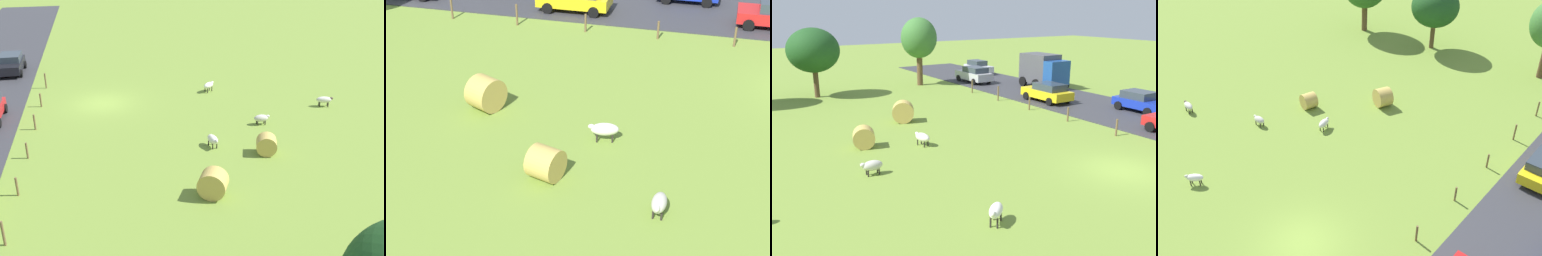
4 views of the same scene
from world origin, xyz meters
TOP-DOWN VIEW (x-y plane):
  - ground_plane at (0.00, 0.00)m, footprint 160.00×160.00m
  - sheep_0 at (-10.38, 5.82)m, footprint 1.07×0.51m
  - sheep_1 at (-15.88, 3.56)m, footprint 1.26×0.67m
  - sheep_2 at (-6.46, 8.49)m, footprint 0.72×1.23m
  - sheep_3 at (-8.25, -0.99)m, footprint 1.07×1.01m
  - hay_bale_0 at (-5.26, 13.85)m, footprint 1.78×1.60m
  - hay_bale_1 at (-9.37, 9.91)m, footprint 1.45×1.32m
  - fence_post_0 at (4.45, -4.14)m, footprint 0.12×0.12m
  - fence_post_1 at (4.45, -0.10)m, footprint 0.12×0.12m
  - fence_post_2 at (4.45, 3.94)m, footprint 0.12×0.12m
  - fence_post_3 at (4.45, 7.98)m, footprint 0.12×0.12m
  - fence_post_4 at (4.45, 12.02)m, footprint 0.12×0.12m
  - fence_post_5 at (4.45, 16.06)m, footprint 0.12×0.12m
  - car_6 at (7.73, -8.61)m, footprint 2.15×3.98m

SIDE VIEW (x-z plane):
  - ground_plane at x=0.00m, z-range 0.00..0.00m
  - sheep_0 at x=-10.38m, z-range 0.11..0.81m
  - sheep_2 at x=-6.46m, z-range 0.12..0.87m
  - fence_post_3 at x=4.45m, z-range 0.00..1.00m
  - fence_post_4 at x=4.45m, z-range 0.00..1.03m
  - fence_post_1 at x=4.45m, z-range 0.00..1.04m
  - sheep_1 at x=-15.88m, z-range 0.14..0.90m
  - fence_post_2 at x=4.45m, z-range 0.00..1.06m
  - sheep_3 at x=-8.25m, z-range 0.15..0.93m
  - hay_bale_1 at x=-9.37m, z-range 0.00..1.20m
  - fence_post_5 at x=4.45m, z-range 0.00..1.24m
  - fence_post_0 at x=4.45m, z-range 0.00..1.25m
  - hay_bale_0 at x=-5.26m, z-range 0.00..1.46m
  - car_6 at x=7.73m, z-range 0.09..1.70m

